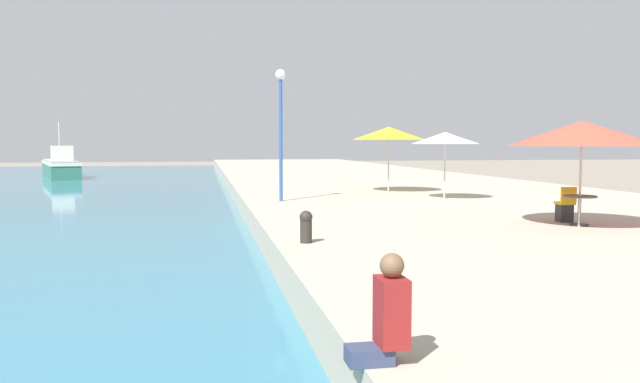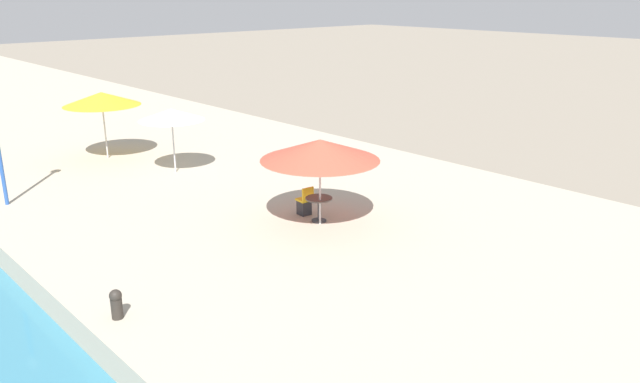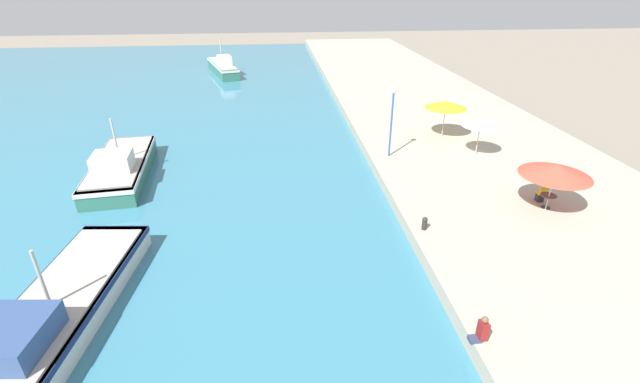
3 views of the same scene
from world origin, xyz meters
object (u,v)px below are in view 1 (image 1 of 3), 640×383
cafe_umbrella_white (445,138)px  cafe_chair_left (565,209)px  fishing_boat_far (61,166)px  cafe_table (580,204)px  cafe_umbrella_pink (582,133)px  lamppost (281,112)px  cafe_umbrella_striped (389,133)px  person_at_quay (387,315)px  mooring_bollard (306,226)px

cafe_umbrella_white → cafe_chair_left: size_ratio=2.66×
fishing_boat_far → cafe_table: (20.34, -39.54, 0.34)m
cafe_umbrella_pink → lamppost: size_ratio=0.75×
cafe_table → cafe_umbrella_pink: bearing=-123.6°
cafe_umbrella_pink → cafe_chair_left: bearing=78.5°
cafe_umbrella_pink → cafe_umbrella_white: (-0.34, 7.71, -0.04)m
cafe_umbrella_striped → person_at_quay: 20.61m
fishing_boat_far → lamppost: size_ratio=2.33×
cafe_table → fishing_boat_far: bearing=117.2°
cafe_umbrella_pink → mooring_bollard: bearing=-170.0°
cafe_umbrella_white → person_at_quay: bearing=-113.6°
cafe_umbrella_striped → mooring_bollard: cafe_umbrella_striped is taller
cafe_umbrella_white → person_at_quay: (-6.93, -15.88, -1.76)m
cafe_umbrella_pink → lamppost: (-6.24, 8.08, 0.85)m
person_at_quay → mooring_bollard: (0.40, 6.95, -0.10)m
fishing_boat_far → cafe_umbrella_striped: (18.92, -28.26, 2.24)m
cafe_umbrella_striped → cafe_chair_left: 10.88m
cafe_umbrella_striped → cafe_table: size_ratio=3.79×
cafe_chair_left → lamppost: (-6.42, 7.18, 2.77)m
cafe_umbrella_pink → mooring_bollard: size_ratio=5.26×
cafe_chair_left → cafe_umbrella_pink: bearing=-96.3°
cafe_table → mooring_bollard: (-6.99, -1.38, -0.18)m
cafe_chair_left → mooring_bollard: size_ratio=1.39×
cafe_chair_left → mooring_bollard: cafe_chair_left is taller
fishing_boat_far → mooring_bollard: (13.35, -40.93, 0.16)m
cafe_umbrella_pink → cafe_table: 1.73m
cafe_umbrella_pink → cafe_chair_left: (0.18, 0.89, -1.92)m
cafe_chair_left → lamppost: size_ratio=0.20×
cafe_umbrella_striped → lamppost: 6.01m
cafe_umbrella_striped → lamppost: bearing=-145.6°
fishing_boat_far → person_at_quay: bearing=-91.5°
fishing_boat_far → cafe_umbrella_pink: fishing_boat_far is taller
fishing_boat_far → lamppost: lamppost is taller
cafe_umbrella_white → cafe_chair_left: bearing=-85.6°
cafe_umbrella_striped → cafe_chair_left: size_ratio=3.33×
lamppost → cafe_umbrella_pink: bearing=-52.3°
cafe_umbrella_white → cafe_table: (0.46, -7.54, -1.67)m
cafe_umbrella_pink → cafe_chair_left: cafe_umbrella_pink is taller
cafe_table → cafe_chair_left: (0.07, 0.72, -0.21)m
cafe_chair_left → fishing_boat_far: bearing=122.9°
cafe_umbrella_striped → cafe_umbrella_pink: bearing=-83.5°
cafe_chair_left → mooring_bollard: 7.37m
cafe_umbrella_pink → cafe_umbrella_white: 7.72m
cafe_umbrella_white → mooring_bollard: cafe_umbrella_white is taller
cafe_table → cafe_umbrella_white: bearing=93.5°
lamppost → mooring_bollard: bearing=-93.9°
cafe_umbrella_pink → cafe_table: size_ratio=4.30×
cafe_table → mooring_bollard: bearing=-168.8°
cafe_umbrella_striped → cafe_table: cafe_umbrella_striped is taller
cafe_umbrella_pink → lamppost: lamppost is taller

